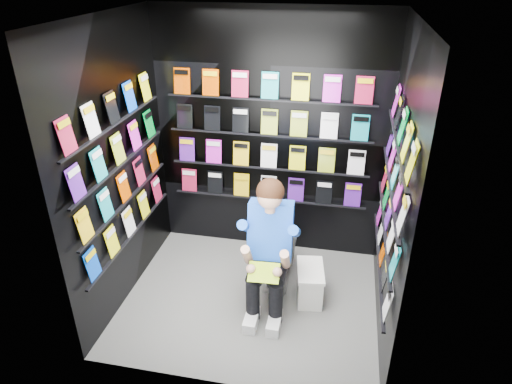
# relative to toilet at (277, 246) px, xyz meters

# --- Properties ---
(floor) EXTENTS (2.40, 2.40, 0.00)m
(floor) POSITION_rel_toilet_xyz_m (-0.18, -0.43, -0.37)
(floor) COLOR slate
(floor) RESTS_ON ground
(ceiling) EXTENTS (2.40, 2.40, 0.00)m
(ceiling) POSITION_rel_toilet_xyz_m (-0.18, -0.43, 2.23)
(ceiling) COLOR white
(ceiling) RESTS_ON floor
(wall_back) EXTENTS (2.40, 0.04, 2.60)m
(wall_back) POSITION_rel_toilet_xyz_m (-0.18, 0.57, 0.93)
(wall_back) COLOR black
(wall_back) RESTS_ON floor
(wall_front) EXTENTS (2.40, 0.04, 2.60)m
(wall_front) POSITION_rel_toilet_xyz_m (-0.18, -1.43, 0.93)
(wall_front) COLOR black
(wall_front) RESTS_ON floor
(wall_left) EXTENTS (0.04, 2.00, 2.60)m
(wall_left) POSITION_rel_toilet_xyz_m (-1.38, -0.43, 0.93)
(wall_left) COLOR black
(wall_left) RESTS_ON floor
(wall_right) EXTENTS (0.04, 2.00, 2.60)m
(wall_right) POSITION_rel_toilet_xyz_m (1.02, -0.43, 0.93)
(wall_right) COLOR black
(wall_right) RESTS_ON floor
(comics_back) EXTENTS (2.10, 0.06, 1.37)m
(comics_back) POSITION_rel_toilet_xyz_m (-0.18, 0.54, 0.94)
(comics_back) COLOR #CB4600
(comics_back) RESTS_ON wall_back
(comics_left) EXTENTS (0.06, 1.70, 1.37)m
(comics_left) POSITION_rel_toilet_xyz_m (-1.35, -0.43, 0.94)
(comics_left) COLOR #CB4600
(comics_left) RESTS_ON wall_left
(comics_right) EXTENTS (0.06, 1.70, 1.37)m
(comics_right) POSITION_rel_toilet_xyz_m (0.99, -0.43, 0.94)
(comics_right) COLOR #CB4600
(comics_right) RESTS_ON wall_right
(toilet) EXTENTS (0.46, 0.77, 0.73)m
(toilet) POSITION_rel_toilet_xyz_m (0.00, 0.00, 0.00)
(toilet) COLOR silver
(toilet) RESTS_ON floor
(longbox) EXTENTS (0.28, 0.44, 0.31)m
(longbox) POSITION_rel_toilet_xyz_m (0.37, -0.28, -0.21)
(longbox) COLOR white
(longbox) RESTS_ON floor
(longbox_lid) EXTENTS (0.31, 0.46, 0.03)m
(longbox_lid) POSITION_rel_toilet_xyz_m (0.37, -0.28, -0.04)
(longbox_lid) COLOR white
(longbox_lid) RESTS_ON longbox
(reader) EXTENTS (0.59, 0.82, 1.46)m
(reader) POSITION_rel_toilet_xyz_m (0.00, -0.38, 0.42)
(reader) COLOR blue
(reader) RESTS_ON toilet
(held_comic) EXTENTS (0.28, 0.17, 0.11)m
(held_comic) POSITION_rel_toilet_xyz_m (0.00, -0.73, 0.21)
(held_comic) COLOR green
(held_comic) RESTS_ON reader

